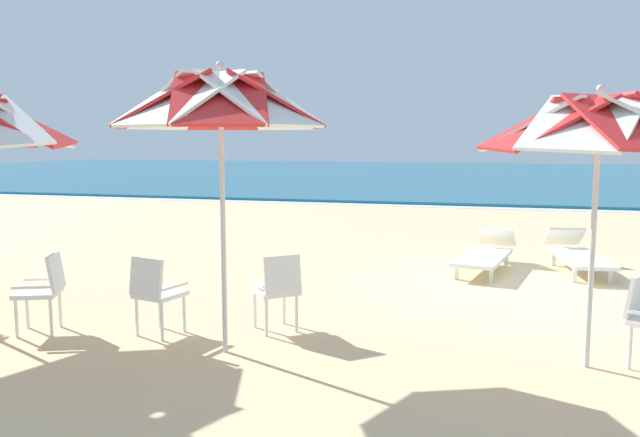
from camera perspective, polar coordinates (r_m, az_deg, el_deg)
name	(u,v)px	position (r m, az deg, el deg)	size (l,w,h in m)	color
ground_plane	(524,291)	(9.39, 17.68, -6.19)	(80.00, 80.00, 0.00)	beige
sea	(500,175)	(38.63, 15.74, 3.75)	(80.00, 36.00, 0.10)	#19607F
surf_foam	(507,208)	(20.38, 16.29, 0.88)	(80.00, 0.70, 0.01)	white
beach_umbrella_0	(599,127)	(6.24, 23.56, 7.50)	(2.11, 2.11, 2.58)	silver
beach_umbrella_1	(221,105)	(6.24, -8.83, 9.99)	(2.09, 2.09, 2.83)	silver
plastic_chair_1	(278,287)	(7.04, -3.79, -6.12)	(0.63, 0.63, 0.87)	white
plastic_chair_2	(155,290)	(7.10, -14.43, -6.21)	(0.53, 0.56, 0.87)	white
plastic_chair_3	(44,288)	(7.62, -23.34, -5.66)	(0.59, 0.57, 0.87)	white
sun_lounger_0	(577,254)	(11.04, 21.91, -2.94)	(0.93, 2.21, 0.62)	white
sun_lounger_1	(486,253)	(10.62, 14.51, -3.03)	(1.01, 2.22, 0.62)	white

